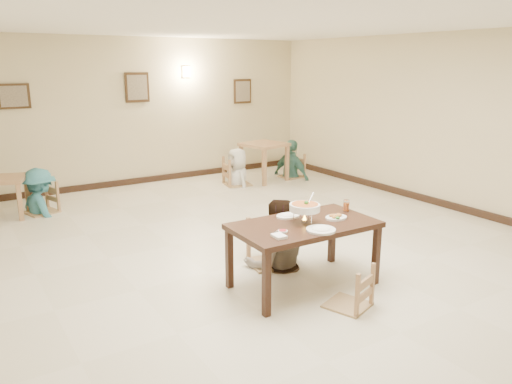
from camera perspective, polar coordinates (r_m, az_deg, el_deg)
floor at (r=6.59m, az=1.43°, el=-7.56°), size 10.00×10.00×0.00m
ceiling at (r=6.13m, az=1.61°, el=19.42°), size 10.00×10.00×0.00m
wall_back at (r=10.67m, az=-13.86°, el=8.84°), size 10.00×0.00×10.00m
wall_right at (r=9.03m, az=23.24°, el=7.15°), size 0.00×10.00×10.00m
baseboard_back at (r=10.87m, az=-13.35°, el=1.26°), size 8.00×0.06×0.12m
baseboard_right at (r=9.27m, az=22.25°, el=-1.70°), size 0.06×10.00×0.12m
picture_a at (r=10.11m, az=-25.95°, el=9.81°), size 0.55×0.04×0.45m
picture_b at (r=10.63m, az=-13.43°, el=11.55°), size 0.50×0.04×0.60m
picture_c at (r=11.70m, az=-1.55°, el=11.43°), size 0.45×0.04×0.55m
wall_sconce at (r=11.03m, az=-7.99°, el=13.46°), size 0.16×0.05×0.22m
main_table at (r=5.61m, az=5.51°, el=-4.33°), size 1.62×0.94×0.75m
chair_far at (r=6.22m, az=1.66°, el=-3.67°), size 0.50×0.50×1.07m
chair_near at (r=5.28m, az=10.60°, el=-8.42°), size 0.41×0.41×0.88m
main_diner at (r=6.10m, az=2.45°, el=-0.83°), size 1.02×0.91×1.73m
curry_warmer at (r=5.53m, az=5.60°, el=-1.78°), size 0.38×0.34×0.30m
rice_plate_far at (r=5.78m, az=3.69°, el=-2.71°), size 0.29×0.29×0.07m
rice_plate_near at (r=5.33m, az=7.43°, el=-4.28°), size 0.31×0.31×0.07m
fried_plate at (r=5.77m, az=9.15°, el=-2.84°), size 0.27×0.27×0.06m
chili_dish at (r=5.26m, az=3.07°, el=-4.49°), size 0.11×0.11×0.02m
napkin_cutlery at (r=5.11m, az=2.64°, el=-5.04°), size 0.15×0.23×0.03m
drink_glass at (r=6.07m, az=10.27°, el=-1.59°), size 0.07×0.07×0.14m
bg_table_left at (r=9.14m, az=-26.86°, el=0.69°), size 0.86×0.86×0.67m
bg_table_right at (r=10.74m, az=0.94°, el=4.88°), size 0.98×0.98×0.82m
bg_chair_lr at (r=9.16m, az=-23.59°, el=0.81°), size 0.47×0.47×1.00m
bg_chair_rl at (r=10.38m, az=-2.17°, el=3.77°), size 0.51×0.51×1.09m
bg_chair_rr at (r=11.11m, az=4.10°, el=4.19°), size 0.47×0.47×0.99m
bg_diner_b at (r=9.10m, az=-23.76°, el=2.48°), size 0.85×1.12×1.54m
bg_diner_c at (r=10.34m, az=-2.18°, el=5.01°), size 0.52×0.78×1.54m
bg_diner_d at (r=11.05m, az=4.13°, el=5.97°), size 0.59×1.05×1.69m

